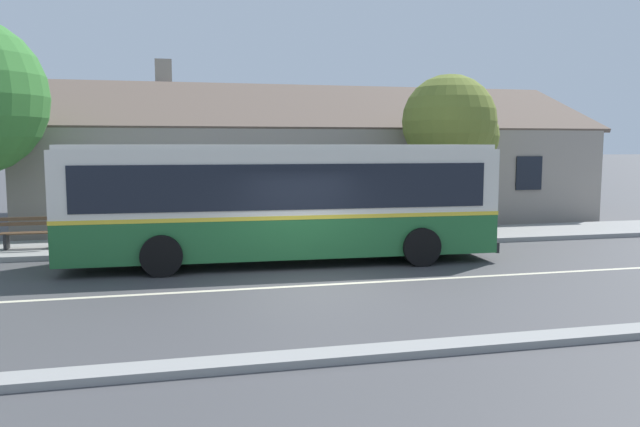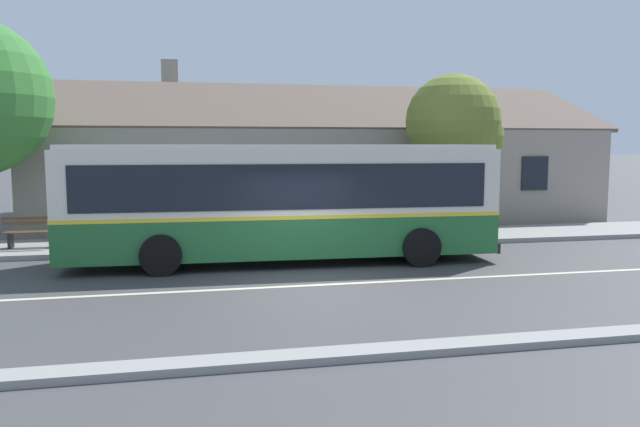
% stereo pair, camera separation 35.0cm
% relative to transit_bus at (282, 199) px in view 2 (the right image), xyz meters
% --- Properties ---
extents(ground_plane, '(300.00, 300.00, 0.00)m').
position_rel_transit_bus_xyz_m(ground_plane, '(0.16, -2.90, -1.68)').
color(ground_plane, '#424244').
extents(sidewalk_far, '(60.00, 3.00, 0.15)m').
position_rel_transit_bus_xyz_m(sidewalk_far, '(0.16, 3.10, -1.60)').
color(sidewalk_far, gray).
rests_on(sidewalk_far, ground).
extents(curb_near, '(60.00, 0.50, 0.12)m').
position_rel_transit_bus_xyz_m(curb_near, '(0.16, -7.65, -1.62)').
color(curb_near, gray).
rests_on(curb_near, ground).
extents(lane_divider_stripe, '(60.00, 0.16, 0.01)m').
position_rel_transit_bus_xyz_m(lane_divider_stripe, '(0.16, -2.90, -1.67)').
color(lane_divider_stripe, beige).
rests_on(lane_divider_stripe, ground).
extents(community_building, '(22.50, 10.83, 6.73)m').
position_rel_transit_bus_xyz_m(community_building, '(2.97, 10.82, 0.28)').
color(community_building, gray).
rests_on(community_building, ground).
extents(transit_bus, '(11.27, 3.03, 3.12)m').
position_rel_transit_bus_xyz_m(transit_bus, '(0.00, 0.00, 0.00)').
color(transit_bus, '#236633').
rests_on(transit_bus, ground).
extents(bench_by_building, '(1.62, 0.51, 0.94)m').
position_rel_transit_bus_xyz_m(bench_by_building, '(-6.80, 2.91, -1.11)').
color(bench_by_building, brown).
rests_on(bench_by_building, sidewalk_far).
extents(street_tree_primary, '(3.51, 3.23, 5.52)m').
position_rel_transit_bus_xyz_m(street_tree_primary, '(6.71, 3.92, 2.06)').
color(street_tree_primary, '#4C3828').
rests_on(street_tree_primary, ground).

